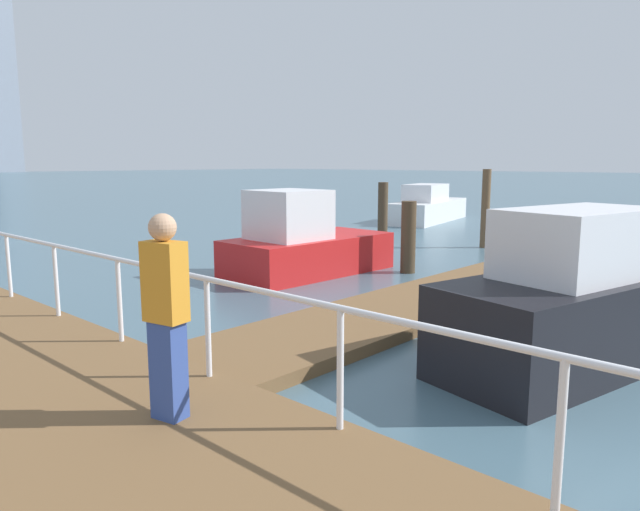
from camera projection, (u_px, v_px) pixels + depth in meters
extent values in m
plane|color=#476675|center=(58.00, 260.00, 15.89)|extent=(300.00, 300.00, 0.00)
cube|color=brown|center=(439.00, 297.00, 11.21)|extent=(12.76, 2.00, 0.18)
cylinder|color=white|center=(560.00, 438.00, 3.69)|extent=(0.06, 0.06, 1.05)
cylinder|color=white|center=(340.00, 369.00, 4.91)|extent=(0.06, 0.06, 1.05)
cylinder|color=white|center=(208.00, 328.00, 6.12)|extent=(0.06, 0.06, 1.05)
cylinder|color=white|center=(119.00, 301.00, 7.34)|extent=(0.06, 0.06, 1.05)
cylinder|color=white|center=(56.00, 281.00, 8.56)|extent=(0.06, 0.06, 1.05)
cylinder|color=white|center=(9.00, 266.00, 9.78)|extent=(0.06, 0.06, 1.05)
cylinder|color=white|center=(437.00, 330.00, 4.21)|extent=(0.06, 23.68, 0.06)
cylinder|color=#473826|center=(383.00, 212.00, 19.44)|extent=(0.33, 0.33, 1.98)
cylinder|color=#473826|center=(408.00, 237.00, 14.01)|extent=(0.35, 0.35, 1.72)
cylinder|color=brown|center=(485.00, 209.00, 18.09)|extent=(0.26, 0.26, 2.42)
cube|color=red|center=(309.00, 255.00, 14.04)|extent=(4.18, 2.07, 0.89)
cube|color=white|center=(288.00, 215.00, 13.42)|extent=(1.57, 1.59, 1.12)
cube|color=black|center=(592.00, 317.00, 7.86)|extent=(5.13, 2.64, 1.18)
cube|color=white|center=(582.00, 243.00, 7.49)|extent=(2.42, 1.73, 0.88)
cube|color=white|center=(429.00, 211.00, 26.30)|extent=(6.01, 2.91, 0.93)
cube|color=white|center=(426.00, 193.00, 25.74)|extent=(2.63, 1.84, 0.75)
cube|color=#334C99|center=(169.00, 370.00, 5.14)|extent=(0.25, 0.32, 0.88)
cube|color=orange|center=(165.00, 282.00, 5.02)|extent=(0.29, 0.40, 0.70)
sphere|color=tan|center=(162.00, 227.00, 4.94)|extent=(0.24, 0.24, 0.24)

